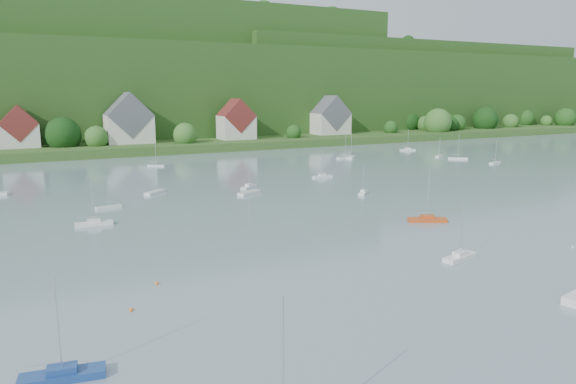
% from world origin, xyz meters
% --- Properties ---
extents(far_shore_strip, '(600.00, 60.00, 3.00)m').
position_xyz_m(far_shore_strip, '(0.00, 200.00, 1.50)').
color(far_shore_strip, '#2F5821').
rests_on(far_shore_strip, ground).
extents(forested_ridge, '(620.00, 181.22, 69.89)m').
position_xyz_m(forested_ridge, '(0.39, 268.57, 22.89)').
color(forested_ridge, '#1B3F14').
rests_on(forested_ridge, ground).
extents(village_building_1, '(12.00, 9.36, 14.00)m').
position_xyz_m(village_building_1, '(-30.00, 189.00, 8.75)').
color(village_building_1, silver).
rests_on(village_building_1, far_shore_strip).
extents(village_building_2, '(16.00, 11.44, 18.00)m').
position_xyz_m(village_building_2, '(5.00, 188.00, 10.27)').
color(village_building_2, silver).
rests_on(village_building_2, far_shore_strip).
extents(village_building_3, '(13.00, 10.40, 15.50)m').
position_xyz_m(village_building_3, '(45.00, 186.00, 9.43)').
color(village_building_3, silver).
rests_on(village_building_3, far_shore_strip).
extents(village_building_4, '(15.00, 10.40, 16.50)m').
position_xyz_m(village_building_4, '(90.00, 190.00, 9.59)').
color(village_building_4, silver).
rests_on(village_building_4, far_shore_strip).
extents(near_sailboat_1, '(6.32, 2.60, 8.28)m').
position_xyz_m(near_sailboat_1, '(-27.67, 34.59, 0.44)').
color(near_sailboat_1, navy).
rests_on(near_sailboat_1, ground).
extents(near_sailboat_3, '(5.82, 2.84, 7.57)m').
position_xyz_m(near_sailboat_3, '(20.09, 42.66, 0.42)').
color(near_sailboat_3, white).
rests_on(near_sailboat_3, ground).
extents(near_sailboat_5, '(6.41, 4.53, 8.53)m').
position_xyz_m(near_sailboat_5, '(29.85, 59.93, 0.45)').
color(near_sailboat_5, '#C3481A').
rests_on(near_sailboat_5, ground).
extents(mooring_buoy_3, '(0.43, 0.43, 0.43)m').
position_xyz_m(mooring_buoy_3, '(-16.84, 51.26, 0.00)').
color(mooring_buoy_3, orange).
rests_on(mooring_buoy_3, ground).
extents(mooring_buoy_4, '(0.40, 0.40, 0.40)m').
position_xyz_m(mooring_buoy_4, '(37.72, 39.37, 0.00)').
color(mooring_buoy_4, silver).
rests_on(mooring_buoy_4, ground).
extents(mooring_buoy_5, '(0.43, 0.43, 0.43)m').
position_xyz_m(mooring_buoy_5, '(-20.75, 45.13, 0.00)').
color(mooring_buoy_5, orange).
rests_on(mooring_buoy_5, ground).
extents(far_sailboat_cluster, '(187.75, 65.75, 8.71)m').
position_xyz_m(far_sailboat_cluster, '(16.08, 113.83, 0.37)').
color(far_sailboat_cluster, white).
rests_on(far_sailboat_cluster, ground).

